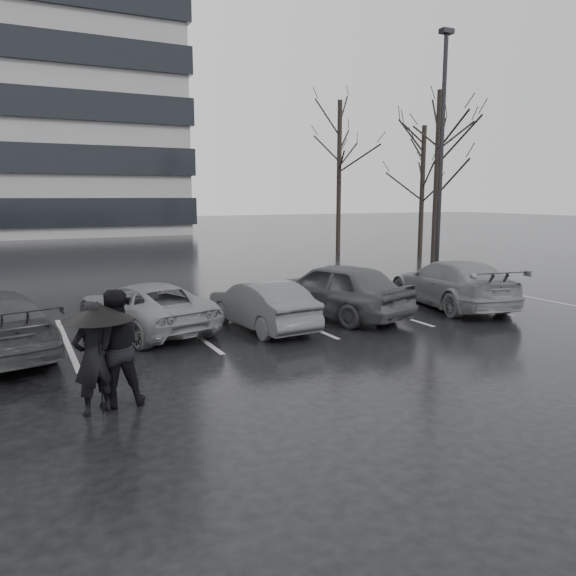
# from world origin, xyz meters

# --- Properties ---
(ground) EXTENTS (160.00, 160.00, 0.00)m
(ground) POSITION_xyz_m (0.00, 0.00, 0.00)
(ground) COLOR black
(ground) RESTS_ON ground
(car_main) EXTENTS (3.03, 4.75, 1.51)m
(car_main) POSITION_xyz_m (1.77, 2.14, 0.75)
(car_main) COLOR black
(car_main) RESTS_ON ground
(car_west_a) EXTENTS (1.61, 3.71, 1.19)m
(car_west_a) POSITION_xyz_m (-0.54, 1.78, 0.59)
(car_west_a) COLOR #2F2F31
(car_west_a) RESTS_ON ground
(car_west_b) EXTENTS (3.00, 4.64, 1.19)m
(car_west_b) POSITION_xyz_m (-3.18, 2.77, 0.59)
(car_west_b) COLOR #545557
(car_west_b) RESTS_ON ground
(car_east) EXTENTS (2.73, 5.04, 1.39)m
(car_east) POSITION_xyz_m (5.60, 1.83, 0.69)
(car_east) COLOR #545557
(car_east) RESTS_ON ground
(pedestrian_left) EXTENTS (0.72, 0.58, 1.72)m
(pedestrian_left) POSITION_xyz_m (-5.00, -2.15, 0.86)
(pedestrian_left) COLOR black
(pedestrian_left) RESTS_ON ground
(pedestrian_right) EXTENTS (0.90, 0.71, 1.84)m
(pedestrian_right) POSITION_xyz_m (-4.66, -1.95, 0.92)
(pedestrian_right) COLOR black
(pedestrian_right) RESTS_ON ground
(umbrella) EXTENTS (1.01, 1.01, 1.72)m
(umbrella) POSITION_xyz_m (-4.91, -2.22, 1.56)
(umbrella) COLOR black
(umbrella) RESTS_ON ground
(lamp_post) EXTENTS (0.51, 0.51, 9.24)m
(lamp_post) POSITION_xyz_m (8.80, 6.13, 4.23)
(lamp_post) COLOR gray
(lamp_post) RESTS_ON ground
(stall_stripes) EXTENTS (19.72, 5.00, 0.00)m
(stall_stripes) POSITION_xyz_m (-0.80, 2.50, 0.00)
(stall_stripes) COLOR #A0A0A2
(stall_stripes) RESTS_ON ground
(tree_east) EXTENTS (0.26, 0.26, 8.00)m
(tree_east) POSITION_xyz_m (12.00, 10.00, 4.00)
(tree_east) COLOR black
(tree_east) RESTS_ON ground
(tree_ne) EXTENTS (0.26, 0.26, 7.00)m
(tree_ne) POSITION_xyz_m (14.50, 14.00, 3.50)
(tree_ne) COLOR black
(tree_ne) RESTS_ON ground
(tree_north) EXTENTS (0.26, 0.26, 8.50)m
(tree_north) POSITION_xyz_m (11.00, 17.00, 4.25)
(tree_north) COLOR black
(tree_north) RESTS_ON ground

